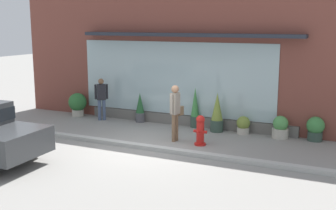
{
  "coord_description": "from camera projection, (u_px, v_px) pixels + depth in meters",
  "views": [
    {
      "loc": [
        5.82,
        -10.79,
        3.62
      ],
      "look_at": [
        0.11,
        1.2,
        1.06
      ],
      "focal_mm": 46.08,
      "sensor_mm": 36.0,
      "label": 1
    }
  ],
  "objects": [
    {
      "name": "curb_strip",
      "position": [
        144.0,
        147.0,
        12.52
      ],
      "size": [
        14.0,
        0.24,
        0.12
      ],
      "primitive_type": "cube",
      "color": "#B2B2AD",
      "rests_on": "ground_plane"
    },
    {
      "name": "potted_plant_window_left",
      "position": [
        315.0,
        128.0,
        13.3
      ],
      "size": [
        0.55,
        0.55,
        0.76
      ],
      "color": "#33473D",
      "rests_on": "ground_plane"
    },
    {
      "name": "potted_plant_doorstep",
      "position": [
        78.0,
        103.0,
        16.81
      ],
      "size": [
        0.71,
        0.71,
        0.9
      ],
      "color": "#B7B2A3",
      "rests_on": "ground_plane"
    },
    {
      "name": "storefront",
      "position": [
        189.0,
        56.0,
        15.07
      ],
      "size": [
        14.0,
        0.81,
        5.04
      ],
      "color": "brown",
      "rests_on": "ground_plane"
    },
    {
      "name": "pedestrian_with_handbag",
      "position": [
        175.0,
        109.0,
        13.15
      ],
      "size": [
        0.24,
        0.64,
        1.74
      ],
      "rotation": [
        0.0,
        0.0,
        1.44
      ],
      "color": "brown",
      "rests_on": "ground_plane"
    },
    {
      "name": "potted_plant_low_front",
      "position": [
        280.0,
        127.0,
        13.61
      ],
      "size": [
        0.51,
        0.51,
        0.72
      ],
      "color": "#B7B2A3",
      "rests_on": "ground_plane"
    },
    {
      "name": "potted_plant_near_hydrant",
      "position": [
        195.0,
        108.0,
        14.95
      ],
      "size": [
        0.31,
        0.31,
        1.41
      ],
      "color": "#33473D",
      "rests_on": "ground_plane"
    },
    {
      "name": "potted_plant_window_right",
      "position": [
        217.0,
        113.0,
        14.37
      ],
      "size": [
        0.43,
        0.43,
        1.32
      ],
      "color": "#33473D",
      "rests_on": "ground_plane"
    },
    {
      "name": "potted_plant_corner_tall",
      "position": [
        140.0,
        108.0,
        15.79
      ],
      "size": [
        0.34,
        0.34,
        1.09
      ],
      "color": "#4C4C51",
      "rests_on": "ground_plane"
    },
    {
      "name": "ground_plane",
      "position": [
        147.0,
        147.0,
        12.71
      ],
      "size": [
        60.0,
        60.0,
        0.0
      ],
      "primitive_type": "plane",
      "color": "gray"
    },
    {
      "name": "potted_plant_by_entrance",
      "position": [
        243.0,
        125.0,
        14.13
      ],
      "size": [
        0.44,
        0.44,
        0.59
      ],
      "color": "#B7B2A3",
      "rests_on": "ground_plane"
    },
    {
      "name": "fire_hydrant",
      "position": [
        200.0,
        130.0,
        12.82
      ],
      "size": [
        0.41,
        0.38,
        0.91
      ],
      "color": "red",
      "rests_on": "ground_plane"
    },
    {
      "name": "pedestrian_passerby",
      "position": [
        101.0,
        96.0,
        16.01
      ],
      "size": [
        0.42,
        0.35,
        1.57
      ],
      "rotation": [
        0.0,
        0.0,
        3.79
      ],
      "color": "#475675",
      "rests_on": "ground_plane"
    }
  ]
}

